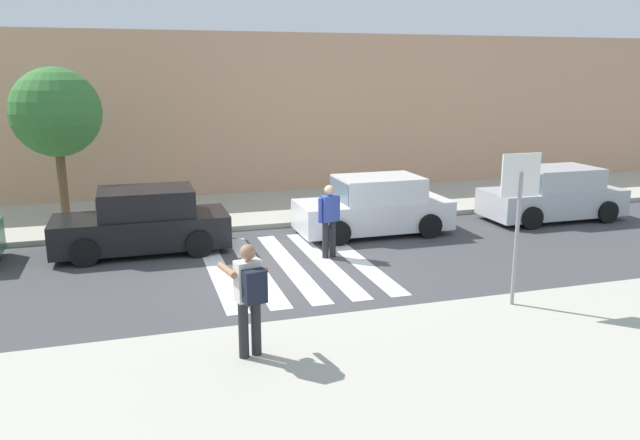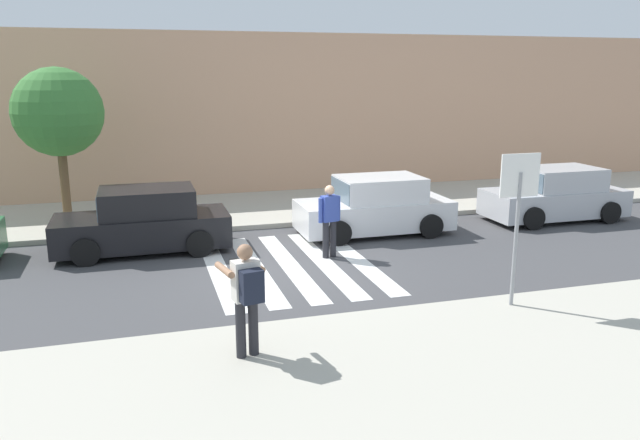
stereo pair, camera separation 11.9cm
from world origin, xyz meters
TOP-DOWN VIEW (x-y plane):
  - ground_plane at (0.00, 0.00)m, footprint 120.00×120.00m
  - sidewalk_near at (0.00, -6.20)m, footprint 60.00×6.00m
  - sidewalk_far at (0.00, 6.00)m, footprint 60.00×4.80m
  - building_facade_far at (0.00, 10.40)m, footprint 56.00×4.00m
  - crosswalk_stripe_0 at (-1.60, 0.20)m, footprint 0.44×5.20m
  - crosswalk_stripe_1 at (-0.80, 0.20)m, footprint 0.44×5.20m
  - crosswalk_stripe_2 at (0.00, 0.20)m, footprint 0.44×5.20m
  - crosswalk_stripe_3 at (0.80, 0.20)m, footprint 0.44×5.20m
  - crosswalk_stripe_4 at (1.60, 0.20)m, footprint 0.44×5.20m
  - stop_sign at (3.19, -3.67)m, footprint 0.76×0.08m
  - photographer_with_backpack at (-1.76, -4.41)m, footprint 0.69×0.91m
  - pedestrian_crossing at (1.04, 0.52)m, footprint 0.57×0.33m
  - parked_car_black at (-3.10, 2.30)m, footprint 4.10×1.92m
  - parked_car_white at (2.89, 2.30)m, footprint 4.10×1.92m
  - parked_car_silver at (8.55, 2.30)m, footprint 4.10×1.92m
  - street_tree_west at (-5.10, 5.18)m, footprint 2.37×2.37m

SIDE VIEW (x-z plane):
  - ground_plane at x=0.00m, z-range 0.00..0.00m
  - crosswalk_stripe_0 at x=-1.60m, z-range 0.00..0.01m
  - crosswalk_stripe_1 at x=-0.80m, z-range 0.00..0.01m
  - crosswalk_stripe_2 at x=0.00m, z-range 0.00..0.01m
  - crosswalk_stripe_3 at x=0.80m, z-range 0.00..0.01m
  - crosswalk_stripe_4 at x=1.60m, z-range 0.00..0.01m
  - sidewalk_near at x=0.00m, z-range 0.00..0.14m
  - sidewalk_far at x=0.00m, z-range 0.00..0.14m
  - parked_car_black at x=-3.10m, z-range -0.05..1.50m
  - parked_car_white at x=2.89m, z-range -0.05..1.50m
  - parked_car_silver at x=8.55m, z-range -0.05..1.50m
  - pedestrian_crossing at x=1.04m, z-range 0.11..1.84m
  - photographer_with_backpack at x=-1.76m, z-range 0.31..2.03m
  - stop_sign at x=3.19m, z-range 0.77..3.53m
  - building_facade_far at x=0.00m, z-range 0.00..5.57m
  - street_tree_west at x=-5.10m, z-range 1.07..5.33m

